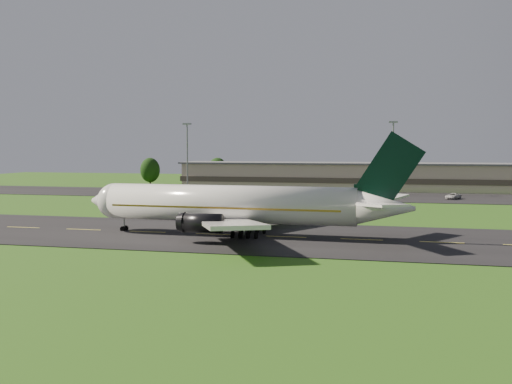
% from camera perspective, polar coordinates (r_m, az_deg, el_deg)
% --- Properties ---
extents(ground, '(360.00, 360.00, 0.00)m').
position_cam_1_polar(ground, '(83.44, 10.51, -4.76)').
color(ground, '#224A12').
rests_on(ground, ground).
extents(taxiway, '(220.00, 30.00, 0.10)m').
position_cam_1_polar(taxiway, '(83.43, 10.52, -4.72)').
color(taxiway, black).
rests_on(taxiway, ground).
extents(apron, '(260.00, 30.00, 0.10)m').
position_cam_1_polar(apron, '(154.90, 11.62, -0.46)').
color(apron, black).
rests_on(apron, ground).
extents(airliner, '(51.27, 42.17, 15.57)m').
position_cam_1_polar(airliner, '(85.61, -2.11, -1.30)').
color(airliner, white).
rests_on(airliner, ground).
extents(terminal, '(145.00, 16.00, 8.40)m').
position_cam_1_polar(terminal, '(178.75, 13.87, 1.43)').
color(terminal, tan).
rests_on(terminal, ground).
extents(light_mast_west, '(2.40, 1.20, 20.35)m').
position_cam_1_polar(light_mast_west, '(172.41, -6.90, 4.33)').
color(light_mast_west, gray).
rests_on(light_mast_west, ground).
extents(light_mast_centre, '(2.40, 1.20, 20.35)m').
position_cam_1_polar(light_mast_centre, '(162.29, 13.53, 4.22)').
color(light_mast_centre, gray).
rests_on(light_mast_centre, ground).
extents(tree_line, '(200.23, 9.66, 9.97)m').
position_cam_1_polar(tree_line, '(190.10, 21.76, 1.73)').
color(tree_line, black).
rests_on(tree_line, ground).
extents(service_vehicle_a, '(3.57, 4.58, 1.46)m').
position_cam_1_polar(service_vehicle_a, '(155.74, 2.55, -0.05)').
color(service_vehicle_a, '#CB800B').
rests_on(service_vehicle_a, apron).
extents(service_vehicle_b, '(4.01, 1.69, 1.29)m').
position_cam_1_polar(service_vehicle_b, '(158.86, 9.87, -0.05)').
color(service_vehicle_b, '#980A10').
rests_on(service_vehicle_b, apron).
extents(service_vehicle_c, '(4.74, 5.93, 1.50)m').
position_cam_1_polar(service_vehicle_c, '(152.64, 19.10, -0.39)').
color(service_vehicle_c, silver).
rests_on(service_vehicle_c, apron).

